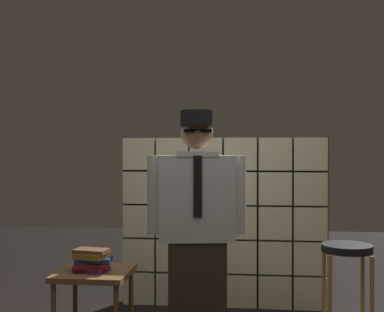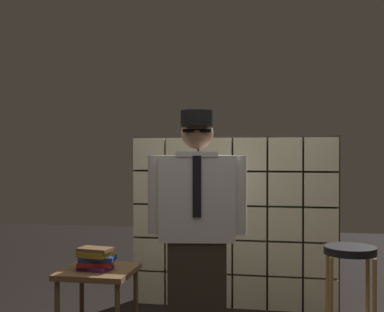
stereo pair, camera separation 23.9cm
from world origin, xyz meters
name	(u,v)px [view 1 (the left image)]	position (x,y,z in m)	size (l,w,h in m)	color
glass_block_wall	(223,222)	(0.00, 1.51, 0.77)	(1.89, 0.10, 1.58)	beige
standing_person	(197,230)	(-0.12, 0.29, 0.88)	(0.68, 0.32, 1.69)	#382D23
bar_stool	(347,274)	(0.89, 0.38, 0.59)	(0.34, 0.34, 0.79)	black
side_table	(94,281)	(-0.88, 0.44, 0.48)	(0.52, 0.52, 0.56)	brown
book_stack	(92,260)	(-0.89, 0.40, 0.64)	(0.28, 0.23, 0.16)	#591E66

